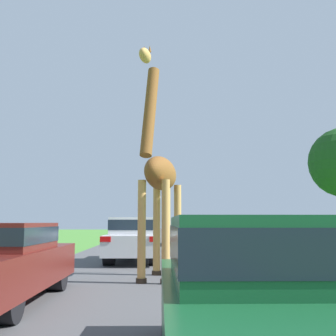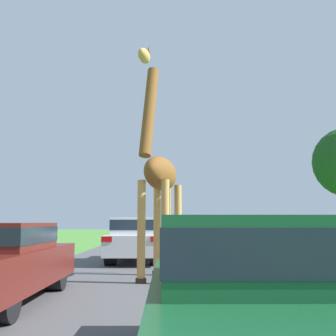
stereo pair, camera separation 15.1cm
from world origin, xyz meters
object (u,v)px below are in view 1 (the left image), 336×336
car_queue_right (185,234)px  car_queue_left (134,238)px  car_lead_maroon (279,298)px  giraffe_near_road (160,179)px

car_queue_right → car_queue_left: size_ratio=1.00×
car_lead_maroon → car_queue_right: car_lead_maroon is taller
giraffe_near_road → car_queue_left: 5.20m
car_queue_right → car_queue_left: 11.37m
car_queue_left → giraffe_near_road: bearing=-79.4°
car_lead_maroon → car_queue_left: bearing=99.3°
car_queue_right → car_queue_left: bearing=-102.7°
giraffe_near_road → car_lead_maroon: giraffe_near_road is taller
car_queue_left → car_lead_maroon: bearing=-80.7°
giraffe_near_road → car_lead_maroon: size_ratio=1.25×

